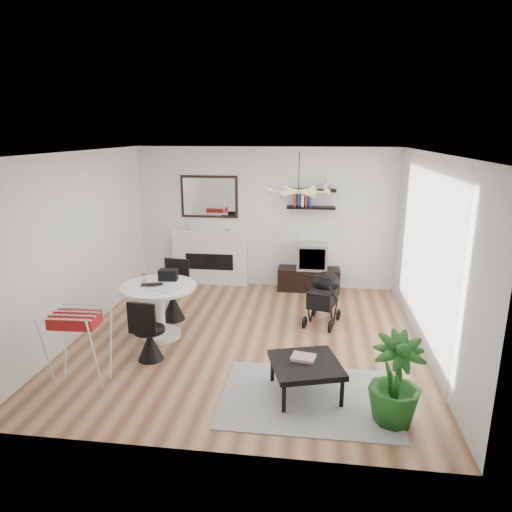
# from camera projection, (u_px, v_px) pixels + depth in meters

# --- Properties ---
(floor) EXTENTS (5.00, 5.00, 0.00)m
(floor) POSITION_uv_depth(u_px,v_px,m) (247.00, 338.00, 6.77)
(floor) COLOR brown
(floor) RESTS_ON ground
(ceiling) EXTENTS (5.00, 5.00, 0.00)m
(ceiling) POSITION_uv_depth(u_px,v_px,m) (246.00, 152.00, 6.06)
(ceiling) COLOR white
(ceiling) RESTS_ON wall_back
(wall_back) EXTENTS (5.00, 0.00, 5.00)m
(wall_back) POSITION_uv_depth(u_px,v_px,m) (266.00, 218.00, 8.80)
(wall_back) COLOR white
(wall_back) RESTS_ON floor
(wall_left) EXTENTS (0.00, 5.00, 5.00)m
(wall_left) POSITION_uv_depth(u_px,v_px,m) (79.00, 245.00, 6.72)
(wall_left) COLOR white
(wall_left) RESTS_ON floor
(wall_right) EXTENTS (0.00, 5.00, 5.00)m
(wall_right) POSITION_uv_depth(u_px,v_px,m) (431.00, 257.00, 6.10)
(wall_right) COLOR white
(wall_right) RESTS_ON floor
(sheer_curtain) EXTENTS (0.04, 3.60, 2.60)m
(sheer_curtain) POSITION_uv_depth(u_px,v_px,m) (420.00, 253.00, 6.31)
(sheer_curtain) COLOR white
(sheer_curtain) RESTS_ON wall_right
(fireplace) EXTENTS (1.50, 0.17, 2.16)m
(fireplace) POSITION_uv_depth(u_px,v_px,m) (210.00, 251.00, 9.04)
(fireplace) COLOR white
(fireplace) RESTS_ON floor
(shelf_lower) EXTENTS (0.90, 0.25, 0.04)m
(shelf_lower) POSITION_uv_depth(u_px,v_px,m) (311.00, 207.00, 8.51)
(shelf_lower) COLOR black
(shelf_lower) RESTS_ON wall_back
(shelf_upper) EXTENTS (0.90, 0.25, 0.04)m
(shelf_upper) POSITION_uv_depth(u_px,v_px,m) (312.00, 190.00, 8.42)
(shelf_upper) COLOR black
(shelf_upper) RESTS_ON wall_back
(pendant_lamp) EXTENTS (0.90, 0.90, 0.10)m
(pendant_lamp) POSITION_uv_depth(u_px,v_px,m) (299.00, 192.00, 6.40)
(pendant_lamp) COLOR tan
(pendant_lamp) RESTS_ON ceiling
(tv_console) EXTENTS (1.18, 0.41, 0.44)m
(tv_console) POSITION_uv_depth(u_px,v_px,m) (309.00, 279.00, 8.79)
(tv_console) COLOR black
(tv_console) RESTS_ON floor
(crt_tv) EXTENTS (0.56, 0.49, 0.49)m
(crt_tv) POSITION_uv_depth(u_px,v_px,m) (312.00, 256.00, 8.66)
(crt_tv) COLOR #AEAEB1
(crt_tv) RESTS_ON tv_console
(dining_table) EXTENTS (1.10, 1.10, 0.80)m
(dining_table) POSITION_uv_depth(u_px,v_px,m) (159.00, 303.00, 6.71)
(dining_table) COLOR white
(dining_table) RESTS_ON floor
(laptop) EXTENTS (0.35, 0.27, 0.02)m
(laptop) POSITION_uv_depth(u_px,v_px,m) (152.00, 286.00, 6.59)
(laptop) COLOR black
(laptop) RESTS_ON dining_table
(black_bag) EXTENTS (0.29, 0.19, 0.16)m
(black_bag) POSITION_uv_depth(u_px,v_px,m) (168.00, 275.00, 6.85)
(black_bag) COLOR black
(black_bag) RESTS_ON dining_table
(newspaper) EXTENTS (0.43, 0.39, 0.01)m
(newspaper) POSITION_uv_depth(u_px,v_px,m) (166.00, 289.00, 6.47)
(newspaper) COLOR silver
(newspaper) RESTS_ON dining_table
(drinking_glass) EXTENTS (0.06, 0.06, 0.11)m
(drinking_glass) POSITION_uv_depth(u_px,v_px,m) (144.00, 278.00, 6.81)
(drinking_glass) COLOR white
(drinking_glass) RESTS_ON dining_table
(chair_far) EXTENTS (0.47, 0.49, 0.97)m
(chair_far) POSITION_uv_depth(u_px,v_px,m) (173.00, 301.00, 7.41)
(chair_far) COLOR black
(chair_far) RESTS_ON floor
(chair_near) EXTENTS (0.42, 0.43, 0.88)m
(chair_near) POSITION_uv_depth(u_px,v_px,m) (149.00, 341.00, 6.07)
(chair_near) COLOR black
(chair_near) RESTS_ON floor
(drying_rack) EXTENTS (0.65, 0.61, 0.94)m
(drying_rack) POSITION_uv_depth(u_px,v_px,m) (80.00, 345.00, 5.47)
(drying_rack) COLOR white
(drying_rack) RESTS_ON floor
(stroller) EXTENTS (0.64, 0.82, 0.92)m
(stroller) POSITION_uv_depth(u_px,v_px,m) (323.00, 299.00, 7.24)
(stroller) COLOR black
(stroller) RESTS_ON floor
(rug) EXTENTS (1.99, 1.44, 0.01)m
(rug) POSITION_uv_depth(u_px,v_px,m) (309.00, 398.00, 5.25)
(rug) COLOR #9B9B9B
(rug) RESTS_ON floor
(coffee_table) EXTENTS (0.95, 0.95, 0.39)m
(coffee_table) POSITION_uv_depth(u_px,v_px,m) (306.00, 366.00, 5.25)
(coffee_table) COLOR black
(coffee_table) RESTS_ON rug
(magazines) EXTENTS (0.30, 0.26, 0.04)m
(magazines) POSITION_uv_depth(u_px,v_px,m) (303.00, 358.00, 5.31)
(magazines) COLOR #BA2E3F
(magazines) RESTS_ON coffee_table
(potted_plant) EXTENTS (0.62, 0.62, 0.98)m
(potted_plant) POSITION_uv_depth(u_px,v_px,m) (396.00, 380.00, 4.70)
(potted_plant) COLOR #1A5317
(potted_plant) RESTS_ON floor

